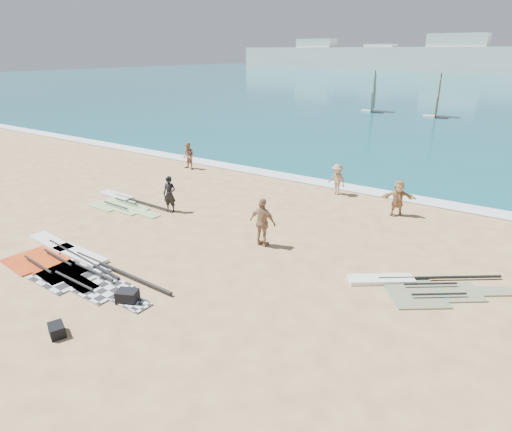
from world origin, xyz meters
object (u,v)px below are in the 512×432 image
Objects in this scene: rig_grey at (88,270)px; beachgoer_left at (189,156)px; rig_orange at (416,286)px; beachgoer_back at (263,223)px; rig_green at (122,202)px; person_wetsuit at (170,194)px; rig_red at (54,255)px; gear_bag_far at (57,330)px; gear_bag_near at (127,296)px; beachgoer_mid at (337,179)px; beachgoer_right at (398,198)px.

beachgoer_left reaches higher than rig_grey.
rig_orange is 2.51× the size of beachgoer_back.
rig_green is 2.67× the size of beachgoer_back.
beachgoer_left is (-4.39, 6.07, -0.01)m from person_wetsuit.
beachgoer_left is (-4.20, 11.69, 0.76)m from rig_red.
rig_red is 7.51m from beachgoer_back.
gear_bag_far is 9.13m from person_wetsuit.
rig_grey is 13.19m from beachgoer_left.
rig_grey is 10.55m from rig_orange.
person_wetsuit is 5.48m from beachgoer_back.
rig_red is at bearing 148.71° from gear_bag_far.
rig_grey is 9.87× the size of gear_bag_near.
beachgoer_mid is (9.58, 0.40, -0.03)m from beachgoer_left.
rig_green is 6.74m from beachgoer_left.
beachgoer_left is (-8.40, 14.25, 0.66)m from gear_bag_far.
beachgoer_mid is at bearing 42.78° from rig_green.
beachgoer_left reaches higher than rig_red.
beachgoer_left is at bearing 118.99° from rig_grey.
beachgoer_left is at bearing 108.81° from person_wetsuit.
beachgoer_back is (-5.58, -0.07, 0.87)m from rig_orange.
gear_bag_far is at bearing -97.82° from gear_bag_near.
rig_orange is 5.65m from beachgoer_back.
rig_green and rig_orange have the same top height.
beachgoer_left is at bearing 115.55° from rig_red.
beachgoer_left is at bearing 120.50° from rig_orange.
gear_bag_far is at bearing -168.80° from rig_orange.
gear_bag_far is 14.20m from beachgoer_right.
beachgoer_back reaches higher than gear_bag_far.
person_wetsuit is 1.05× the size of beachgoer_mid.
rig_orange is 2.96× the size of beachgoer_mid.
gear_bag_far is (-0.28, -2.05, -0.04)m from gear_bag_near.
person_wetsuit is at bearing -49.86° from beachgoer_left.
beachgoer_left is (-8.68, 12.20, 0.62)m from gear_bag_near.
rig_red is at bearing -65.97° from beachgoer_left.
beachgoer_back is at bearing -24.50° from person_wetsuit.
beachgoer_right is (4.60, 13.42, 0.64)m from gear_bag_far.
rig_orange is 6.39m from beachgoer_right.
rig_orange is at bearing -179.63° from beachgoer_back.
beachgoer_mid is (3.48, 12.08, 0.73)m from rig_grey.
rig_green is 8.27m from beachgoer_back.
gear_bag_near is at bearing 82.18° from gear_bag_far.
rig_green is at bearing 171.81° from person_wetsuit.
rig_orange is 11.05m from person_wetsuit.
gear_bag_far is at bearing -133.04° from beachgoer_right.
rig_grey reaches higher than rig_orange.
rig_orange is at bearing 1.07° from rig_green.
beachgoer_right is at bearing 69.19° from gear_bag_near.
beachgoer_back is at bearing -0.01° from rig_green.
rig_grey is at bearing 172.17° from rig_orange.
beachgoer_left is 1.02× the size of beachgoer_right.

